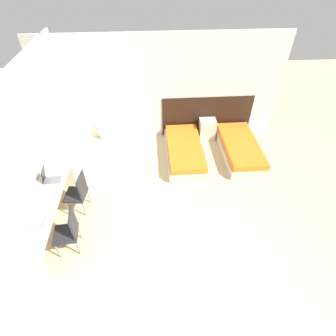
{
  "coord_description": "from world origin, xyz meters",
  "views": [
    {
      "loc": [
        -0.3,
        -1.63,
        4.3
      ],
      "look_at": [
        0.0,
        2.52,
        0.55
      ],
      "focal_mm": 28.0,
      "sensor_mm": 36.0,
      "label": 1
    }
  ],
  "objects_px": {
    "bed_near_window": "(185,151)",
    "nightstand": "(207,129)",
    "chair_near_notebook": "(69,230)",
    "chair_near_laptop": "(78,192)",
    "laptop": "(49,178)",
    "bed_near_door": "(240,148)"
  },
  "relations": [
    {
      "from": "chair_near_notebook",
      "to": "bed_near_door",
      "type": "bearing_deg",
      "value": 27.59
    },
    {
      "from": "bed_near_window",
      "to": "bed_near_door",
      "type": "distance_m",
      "value": 1.43
    },
    {
      "from": "bed_near_window",
      "to": "laptop",
      "type": "bearing_deg",
      "value": -152.33
    },
    {
      "from": "bed_near_window",
      "to": "chair_near_laptop",
      "type": "xyz_separation_m",
      "value": [
        -2.31,
        -1.57,
        0.33
      ]
    },
    {
      "from": "bed_near_window",
      "to": "chair_near_notebook",
      "type": "height_order",
      "value": "chair_near_notebook"
    },
    {
      "from": "chair_near_laptop",
      "to": "laptop",
      "type": "distance_m",
      "value": 0.59
    },
    {
      "from": "bed_near_window",
      "to": "nightstand",
      "type": "xyz_separation_m",
      "value": [
        0.72,
        0.8,
        0.1
      ]
    },
    {
      "from": "laptop",
      "to": "nightstand",
      "type": "bearing_deg",
      "value": 30.14
    },
    {
      "from": "nightstand",
      "to": "chair_near_notebook",
      "type": "height_order",
      "value": "chair_near_notebook"
    },
    {
      "from": "bed_near_door",
      "to": "nightstand",
      "type": "bearing_deg",
      "value": 131.96
    },
    {
      "from": "bed_near_door",
      "to": "laptop",
      "type": "bearing_deg",
      "value": -160.87
    },
    {
      "from": "bed_near_door",
      "to": "chair_near_laptop",
      "type": "height_order",
      "value": "chair_near_laptop"
    },
    {
      "from": "nightstand",
      "to": "laptop",
      "type": "relative_size",
      "value": 1.69
    },
    {
      "from": "bed_near_window",
      "to": "chair_near_laptop",
      "type": "height_order",
      "value": "chair_near_laptop"
    },
    {
      "from": "bed_near_window",
      "to": "chair_near_laptop",
      "type": "bearing_deg",
      "value": -145.83
    },
    {
      "from": "nightstand",
      "to": "chair_near_laptop",
      "type": "bearing_deg",
      "value": -142.0
    },
    {
      "from": "bed_near_window",
      "to": "laptop",
      "type": "relative_size",
      "value": 6.01
    },
    {
      "from": "chair_near_notebook",
      "to": "laptop",
      "type": "relative_size",
      "value": 2.88
    },
    {
      "from": "bed_near_door",
      "to": "nightstand",
      "type": "relative_size",
      "value": 3.55
    },
    {
      "from": "nightstand",
      "to": "bed_near_door",
      "type": "bearing_deg",
      "value": -48.04
    },
    {
      "from": "nightstand",
      "to": "chair_near_notebook",
      "type": "xyz_separation_m",
      "value": [
        -3.03,
        -3.26,
        0.23
      ]
    },
    {
      "from": "chair_near_notebook",
      "to": "nightstand",
      "type": "bearing_deg",
      "value": 41.34
    }
  ]
}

